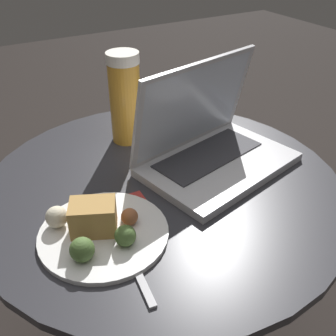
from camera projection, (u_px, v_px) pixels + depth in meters
ground_plane at (164, 325)px, 1.09m from camera, size 6.00×6.00×0.00m
table at (163, 230)px, 0.89m from camera, size 0.75×0.75×0.49m
napkin at (110, 222)px, 0.71m from camera, size 0.18×0.13×0.00m
laptop at (210, 144)px, 0.86m from camera, size 0.36×0.28×0.23m
beer_glass at (125, 98)px, 0.91m from camera, size 0.07×0.07×0.22m
snack_plate at (98, 229)px, 0.67m from camera, size 0.23×0.23×0.07m
fork at (131, 258)px, 0.64m from camera, size 0.04×0.18×0.01m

